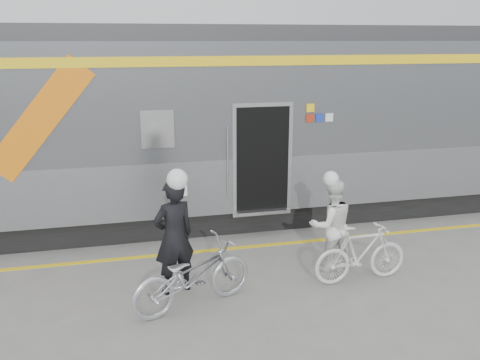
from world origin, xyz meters
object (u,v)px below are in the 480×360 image
object	(u,v)px
man	(174,237)
bicycle_left	(193,275)
woman	(331,225)
bicycle_right	(361,253)

from	to	relation	value
man	bicycle_left	size ratio (longest dim) A/B	0.95
man	bicycle_left	distance (m)	0.72
bicycle_left	woman	xyz separation A→B (m)	(2.48, 0.75, 0.30)
woman	bicycle_right	distance (m)	0.70
bicycle_left	bicycle_right	xyz separation A→B (m)	(2.78, 0.20, -0.02)
man	bicycle_right	world-z (taller)	man
bicycle_left	bicycle_right	size ratio (longest dim) A/B	1.19
man	woman	bearing A→B (deg)	164.19
woman	bicycle_right	size ratio (longest dim) A/B	0.99
bicycle_left	woman	distance (m)	2.60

